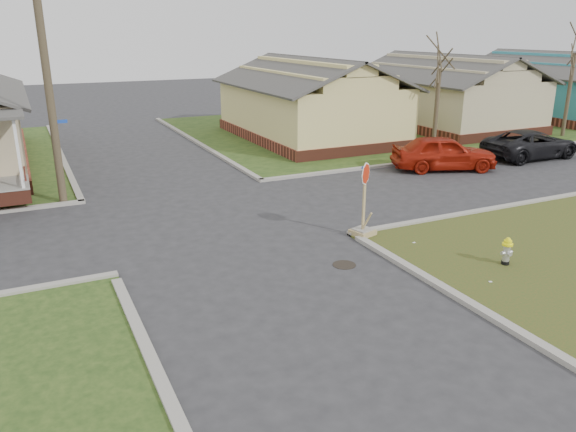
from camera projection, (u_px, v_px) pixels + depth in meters
name	position (u px, v px, depth m)	size (l,w,h in m)	color
ground	(263.00, 272.00, 14.82)	(120.00, 120.00, 0.00)	#2B2B2E
verge_far_right	(451.00, 121.00, 39.22)	(37.00, 19.00, 0.05)	#243F16
curbs	(205.00, 218.00, 19.10)	(80.00, 40.00, 0.12)	#9A968B
manhole	(344.00, 265.00, 15.29)	(0.64, 0.64, 0.01)	black
side_house_yellow	(309.00, 101.00, 32.34)	(7.60, 11.60, 4.70)	brown
side_house_tan	(446.00, 93.00, 36.43)	(7.60, 11.60, 4.70)	brown
side_house_teal	(554.00, 86.00, 40.52)	(7.60, 11.60, 4.70)	brown
utility_pole	(47.00, 74.00, 19.25)	(1.80, 0.28, 9.00)	#3A3021
tree_mid_right	(436.00, 111.00, 28.60)	(0.22, 0.22, 4.20)	#3A3021
tree_far_right	(569.00, 95.00, 32.86)	(0.22, 0.22, 4.76)	#3A3021
fire_hydrant	(507.00, 250.00, 15.09)	(0.29, 0.29, 0.77)	black
stop_sign	(363.00, 219.00, 17.27)	(0.65, 0.64, 2.30)	tan
red_sedan	(444.00, 153.00, 25.42)	(1.87, 4.65, 1.58)	#9D1A0B
dark_pickup	(531.00, 144.00, 27.81)	(2.31, 5.01, 1.39)	black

